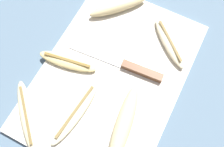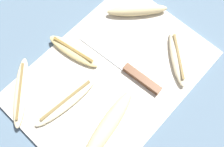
{
  "view_description": "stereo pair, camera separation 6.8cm",
  "coord_description": "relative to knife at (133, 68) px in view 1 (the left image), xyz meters",
  "views": [
    {
      "loc": [
        -0.22,
        -0.11,
        0.66
      ],
      "look_at": [
        0.0,
        0.0,
        0.02
      ],
      "focal_mm": 42.0,
      "sensor_mm": 36.0,
      "label": 1
    },
    {
      "loc": [
        -0.18,
        -0.17,
        0.66
      ],
      "look_at": [
        0.0,
        0.0,
        0.02
      ],
      "focal_mm": 42.0,
      "sensor_mm": 36.0,
      "label": 2
    }
  ],
  "objects": [
    {
      "name": "ground_plane",
      "position": [
        -0.04,
        0.04,
        -0.02
      ],
      "size": [
        4.0,
        4.0,
        0.0
      ],
      "primitive_type": "plane",
      "color": "slate"
    },
    {
      "name": "cutting_board",
      "position": [
        -0.04,
        0.04,
        -0.01
      ],
      "size": [
        0.51,
        0.36,
        0.01
      ],
      "color": "silver",
      "rests_on": "ground_plane"
    },
    {
      "name": "knife",
      "position": [
        0.0,
        0.0,
        0.0
      ],
      "size": [
        0.04,
        0.27,
        0.02
      ],
      "rotation": [
        0.0,
        0.0,
        0.07
      ],
      "color": "brown",
      "rests_on": "cutting_board"
    },
    {
      "name": "banana_cream_curved",
      "position": [
        -0.23,
        0.18,
        0.0
      ],
      "size": [
        0.16,
        0.15,
        0.02
      ],
      "rotation": [
        0.0,
        0.0,
        5.48
      ],
      "color": "beige",
      "rests_on": "cutting_board"
    },
    {
      "name": "banana_soft_right",
      "position": [
        -0.15,
        -0.05,
        0.01
      ],
      "size": [
        0.21,
        0.07,
        0.04
      ],
      "rotation": [
        0.0,
        0.0,
        4.87
      ],
      "color": "beige",
      "rests_on": "cutting_board"
    },
    {
      "name": "banana_bright_far",
      "position": [
        0.11,
        -0.06,
        0.0
      ],
      "size": [
        0.14,
        0.15,
        0.02
      ],
      "rotation": [
        0.0,
        0.0,
        2.41
      ],
      "color": "beige",
      "rests_on": "cutting_board"
    },
    {
      "name": "banana_ripe_center",
      "position": [
        0.15,
        0.12,
        0.01
      ],
      "size": [
        0.15,
        0.14,
        0.03
      ],
      "rotation": [
        0.0,
        0.0,
        0.82
      ],
      "color": "beige",
      "rests_on": "cutting_board"
    },
    {
      "name": "banana_golden_short",
      "position": [
        -0.06,
        0.16,
        0.0
      ],
      "size": [
        0.06,
        0.16,
        0.02
      ],
      "rotation": [
        0.0,
        0.0,
        0.16
      ],
      "color": "#EDD689",
      "rests_on": "cutting_board"
    },
    {
      "name": "banana_pale_long",
      "position": [
        -0.17,
        0.07,
        0.0
      ],
      "size": [
        0.19,
        0.06,
        0.02
      ],
      "rotation": [
        0.0,
        0.0,
        1.46
      ],
      "color": "beige",
      "rests_on": "cutting_board"
    }
  ]
}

